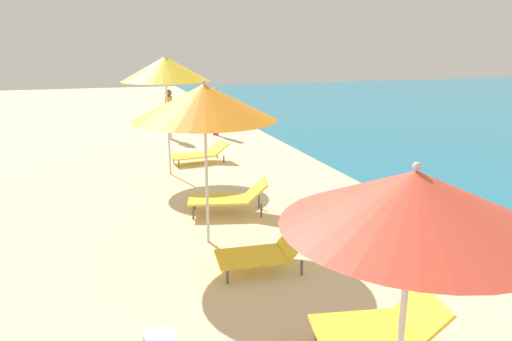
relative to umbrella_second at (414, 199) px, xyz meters
name	(u,v)px	position (x,y,z in m)	size (l,w,h in m)	color
umbrella_second	(414,199)	(0.00, 0.00, 0.00)	(1.87, 1.87, 2.42)	silver
lounger_second_shoreside	(380,326)	(0.61, 1.11, -1.83)	(1.44, 0.92, 0.61)	yellow
umbrella_third	(204,102)	(-0.50, 4.50, 0.18)	(2.26, 2.26, 2.68)	silver
lounger_third_shoreside	(230,197)	(0.20, 5.71, -1.81)	(1.63, 0.98, 0.66)	yellow
lounger_third_inland	(263,252)	(0.04, 3.26, -1.86)	(1.32, 0.74, 0.59)	yellow
umbrella_farthest	(165,69)	(-0.49, 8.94, 0.49)	(2.15, 2.15, 2.99)	silver
lounger_farthest_shoreside	(201,153)	(0.50, 9.93, -1.89)	(1.62, 0.81, 0.55)	yellow
person_walking_near	(215,106)	(1.86, 13.80, -1.09)	(0.34, 0.42, 1.73)	#D8334C
person_walking_mid	(169,109)	(0.17, 13.59, -1.09)	(0.29, 0.40, 1.74)	silver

